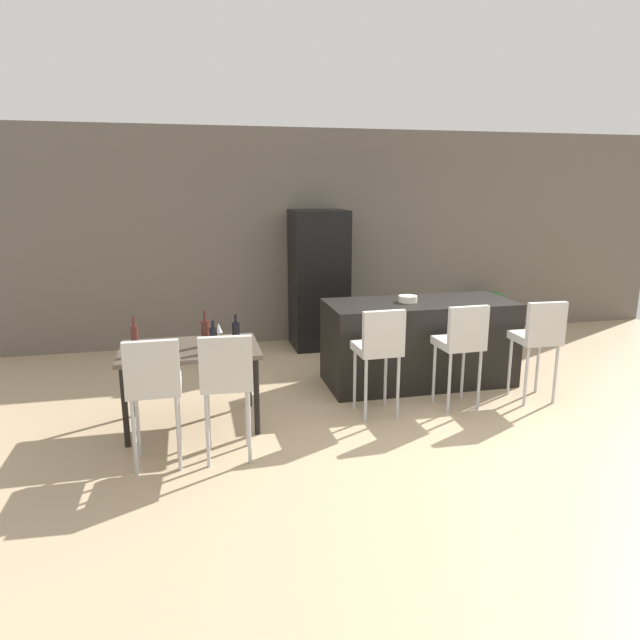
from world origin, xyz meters
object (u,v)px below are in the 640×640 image
object	(u,v)px
wine_bottle_inner	(213,339)
fruit_bowl	(408,299)
bar_chair_right	(539,335)
bar_chair_left	(379,345)
wine_bottle_left	(236,335)
wine_glass_middle	(219,328)
wine_bottle_near	(205,332)
dining_table	(190,356)
bar_chair_middle	(462,340)
dining_chair_near	(154,382)
wine_bottle_right	(135,340)
kitchen_island	(419,342)
potted_plant	(492,309)
dining_chair_far	(226,377)
refrigerator	(319,280)

from	to	relation	value
wine_bottle_inner	fruit_bowl	distance (m)	2.26
bar_chair_right	fruit_bowl	xyz separation A→B (m)	(-1.08, 0.81, 0.26)
bar_chair_left	wine_bottle_left	distance (m)	1.33
wine_bottle_left	wine_glass_middle	size ratio (longest dim) A/B	1.76
wine_bottle_near	wine_bottle_inner	world-z (taller)	wine_bottle_near
dining_table	wine_glass_middle	size ratio (longest dim) A/B	6.99
bar_chair_middle	dining_chair_near	bearing A→B (deg)	-168.42
wine_bottle_right	wine_bottle_left	world-z (taller)	wine_bottle_right
kitchen_island	fruit_bowl	distance (m)	0.52
wine_bottle_right	wine_bottle_left	xyz separation A→B (m)	(0.85, 0.04, -0.01)
bar_chair_left	wine_bottle_near	xyz separation A→B (m)	(-1.58, 0.20, 0.17)
wine_bottle_left	fruit_bowl	size ratio (longest dim) A/B	1.51
fruit_bowl	potted_plant	size ratio (longest dim) A/B	0.31
kitchen_island	dining_table	world-z (taller)	kitchen_island
wine_glass_middle	kitchen_island	bearing A→B (deg)	12.53
wine_bottle_inner	wine_glass_middle	bearing A→B (deg)	79.16
dining_table	potted_plant	world-z (taller)	dining_table
wine_bottle_inner	dining_chair_far	bearing A→B (deg)	-83.49
dining_chair_far	potted_plant	size ratio (longest dim) A/B	1.62
bar_chair_middle	dining_chair_far	world-z (taller)	same
refrigerator	dining_chair_near	bearing A→B (deg)	-122.85
dining_chair_near	potted_plant	bearing A→B (deg)	33.74
wine_bottle_inner	refrigerator	world-z (taller)	refrigerator
wine_bottle_near	potted_plant	size ratio (longest dim) A/B	0.50
wine_bottle_near	wine_bottle_right	bearing A→B (deg)	-163.10
fruit_bowl	potted_plant	xyz separation A→B (m)	(2.01, 1.68, -0.57)
kitchen_island	potted_plant	xyz separation A→B (m)	(1.86, 1.68, -0.08)
bar_chair_right	wine_glass_middle	size ratio (longest dim) A/B	6.03
bar_chair_middle	kitchen_island	bearing A→B (deg)	96.67
kitchen_island	wine_bottle_inner	bearing A→B (deg)	-160.14
dining_table	potted_plant	bearing A→B (deg)	28.16
fruit_bowl	wine_bottle_near	bearing A→B (deg)	-164.22
wine_glass_middle	fruit_bowl	distance (m)	2.11
wine_bottle_near	wine_glass_middle	size ratio (longest dim) A/B	1.87
refrigerator	bar_chair_middle	bearing A→B (deg)	-71.47
fruit_bowl	dining_table	bearing A→B (deg)	-164.72
bar_chair_right	wine_glass_middle	xyz separation A→B (m)	(-3.13, 0.32, 0.17)
bar_chair_middle	fruit_bowl	xyz separation A→B (m)	(-0.24, 0.81, 0.26)
wine_bottle_near	wine_bottle_inner	size ratio (longest dim) A/B	1.17
dining_table	wine_bottle_left	bearing A→B (deg)	-16.02
bar_chair_left	wine_bottle_left	world-z (taller)	bar_chair_left
dining_chair_near	wine_bottle_left	world-z (taller)	dining_chair_near
bar_chair_left	wine_bottle_inner	distance (m)	1.52
wine_bottle_left	kitchen_island	bearing A→B (deg)	20.00
bar_chair_right	wine_bottle_near	world-z (taller)	wine_bottle_near
potted_plant	dining_table	bearing A→B (deg)	-151.84
bar_chair_right	dining_chair_near	bearing A→B (deg)	-171.02
kitchen_island	bar_chair_middle	distance (m)	0.85
wine_bottle_left	refrigerator	xyz separation A→B (m)	(1.31, 2.44, 0.06)
dining_table	wine_bottle_right	xyz separation A→B (m)	(-0.44, -0.16, 0.21)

